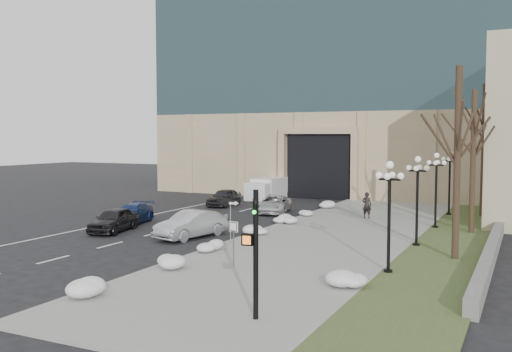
# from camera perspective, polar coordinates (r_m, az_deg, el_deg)

# --- Properties ---
(ground) EXTENTS (160.00, 160.00, 0.00)m
(ground) POSITION_cam_1_polar(r_m,az_deg,el_deg) (22.97, -11.59, -10.68)
(ground) COLOR black
(ground) RESTS_ON ground
(sidewalk) EXTENTS (9.00, 40.00, 0.12)m
(sidewalk) POSITION_cam_1_polar(r_m,az_deg,el_deg) (33.67, 8.07, -5.83)
(sidewalk) COLOR gray
(sidewalk) RESTS_ON ground
(curb) EXTENTS (0.30, 40.00, 0.14)m
(curb) POSITION_cam_1_polar(r_m,az_deg,el_deg) (35.27, 1.06, -5.33)
(curb) COLOR gray
(curb) RESTS_ON ground
(grass_strip) EXTENTS (4.00, 40.00, 0.10)m
(grass_strip) POSITION_cam_1_polar(r_m,az_deg,el_deg) (32.34, 19.18, -6.44)
(grass_strip) COLOR #3A4C26
(grass_strip) RESTS_ON ground
(stone_wall) EXTENTS (0.50, 30.00, 0.70)m
(stone_wall) POSITION_cam_1_polar(r_m,az_deg,el_deg) (34.10, 22.94, -5.49)
(stone_wall) COLOR gray
(stone_wall) RESTS_ON ground
(office_tower) EXTENTS (40.00, 24.70, 36.00)m
(office_tower) POSITION_cam_1_polar(r_m,az_deg,el_deg) (64.42, 11.70, 15.29)
(office_tower) COLOR tan
(office_tower) RESTS_ON ground
(car_a) EXTENTS (2.60, 4.53, 1.45)m
(car_a) POSITION_cam_1_polar(r_m,az_deg,el_deg) (35.67, -14.05, -4.28)
(car_a) COLOR black
(car_a) RESTS_ON ground
(car_b) EXTENTS (2.57, 4.92, 1.54)m
(car_b) POSITION_cam_1_polar(r_m,az_deg,el_deg) (32.72, -6.49, -4.84)
(car_b) COLOR #B1B5BA
(car_b) RESTS_ON ground
(car_c) EXTENTS (2.92, 4.82, 1.31)m
(car_c) POSITION_cam_1_polar(r_m,az_deg,el_deg) (38.58, -12.34, -3.74)
(car_c) COLOR navy
(car_c) RESTS_ON ground
(car_d) EXTENTS (3.12, 5.09, 1.32)m
(car_d) POSITION_cam_1_polar(r_m,az_deg,el_deg) (43.05, 1.78, -2.84)
(car_d) COLOR silver
(car_d) RESTS_ON ground
(car_e) EXTENTS (1.91, 4.26, 1.42)m
(car_e) POSITION_cam_1_polar(r_m,az_deg,el_deg) (47.43, -3.20, -2.15)
(car_e) COLOR #2A2A2E
(car_e) RESTS_ON ground
(pedestrian) EXTENTS (0.70, 0.49, 1.82)m
(pedestrian) POSITION_cam_1_polar(r_m,az_deg,el_deg) (40.14, 11.02, -2.88)
(pedestrian) COLOR black
(pedestrian) RESTS_ON sidewalk
(box_truck) EXTENTS (2.22, 6.18, 1.96)m
(box_truck) POSITION_cam_1_polar(r_m,az_deg,el_deg) (52.44, 1.33, -1.29)
(box_truck) COLOR silver
(box_truck) RESTS_ON ground
(one_way_sign) EXTENTS (0.91, 0.32, 2.42)m
(one_way_sign) POSITION_cam_1_polar(r_m,az_deg,el_deg) (30.01, -2.30, -3.26)
(one_way_sign) COLOR slate
(one_way_sign) RESTS_ON ground
(keep_sign) EXTENTS (0.45, 0.11, 2.10)m
(keep_sign) POSITION_cam_1_polar(r_m,az_deg,el_deg) (24.79, -2.27, -5.85)
(keep_sign) COLOR slate
(keep_sign) RESTS_ON ground
(traffic_signal) EXTENTS (0.71, 0.95, 4.16)m
(traffic_signal) POSITION_cam_1_polar(r_m,az_deg,el_deg) (17.75, -0.14, -8.11)
(traffic_signal) COLOR black
(traffic_signal) RESTS_ON ground
(snow_clump_a) EXTENTS (1.10, 1.60, 0.36)m
(snow_clump_a) POSITION_cam_1_polar(r_m,az_deg,el_deg) (21.50, -16.70, -10.96)
(snow_clump_a) COLOR white
(snow_clump_a) RESTS_ON sidewalk
(snow_clump_b) EXTENTS (1.10, 1.60, 0.36)m
(snow_clump_b) POSITION_cam_1_polar(r_m,az_deg,el_deg) (24.97, -9.03, -8.75)
(snow_clump_b) COLOR white
(snow_clump_b) RESTS_ON sidewalk
(snow_clump_c) EXTENTS (1.10, 1.60, 0.36)m
(snow_clump_c) POSITION_cam_1_polar(r_m,az_deg,el_deg) (28.60, -4.95, -7.08)
(snow_clump_c) COLOR white
(snow_clump_c) RESTS_ON sidewalk
(snow_clump_d) EXTENTS (1.10, 1.60, 0.36)m
(snow_clump_d) POSITION_cam_1_polar(r_m,az_deg,el_deg) (33.38, -0.00, -5.46)
(snow_clump_d) COLOR white
(snow_clump_d) RESTS_ON sidewalk
(snow_clump_e) EXTENTS (1.10, 1.60, 0.36)m
(snow_clump_e) POSITION_cam_1_polar(r_m,az_deg,el_deg) (37.28, 2.96, -4.47)
(snow_clump_e) COLOR white
(snow_clump_e) RESTS_ON sidewalk
(snow_clump_f) EXTENTS (1.10, 1.60, 0.36)m
(snow_clump_f) POSITION_cam_1_polar(r_m,az_deg,el_deg) (40.60, 5.15, -3.78)
(snow_clump_f) COLOR white
(snow_clump_f) RESTS_ON sidewalk
(snow_clump_g) EXTENTS (1.10, 1.60, 0.36)m
(snow_clump_g) POSITION_cam_1_polar(r_m,az_deg,el_deg) (45.00, 7.30, -3.04)
(snow_clump_g) COLOR white
(snow_clump_g) RESTS_ON sidewalk
(snow_clump_h) EXTENTS (1.10, 1.60, 0.36)m
(snow_clump_h) POSITION_cam_1_polar(r_m,az_deg,el_deg) (22.18, 8.91, -10.37)
(snow_clump_h) COLOR white
(snow_clump_h) RESTS_ON sidewalk
(lamppost_a) EXTENTS (1.18, 1.18, 4.76)m
(lamppost_a) POSITION_cam_1_polar(r_m,az_deg,el_deg) (24.35, 13.19, -2.50)
(lamppost_a) COLOR black
(lamppost_a) RESTS_ON ground
(lamppost_b) EXTENTS (1.18, 1.18, 4.76)m
(lamppost_b) POSITION_cam_1_polar(r_m,az_deg,el_deg) (30.70, 15.84, -1.22)
(lamppost_b) COLOR black
(lamppost_b) RESTS_ON ground
(lamppost_c) EXTENTS (1.18, 1.18, 4.76)m
(lamppost_c) POSITION_cam_1_polar(r_m,az_deg,el_deg) (37.10, 17.57, -0.38)
(lamppost_c) COLOR black
(lamppost_c) RESTS_ON ground
(lamppost_d) EXTENTS (1.18, 1.18, 4.76)m
(lamppost_d) POSITION_cam_1_polar(r_m,az_deg,el_deg) (43.53, 18.80, 0.21)
(lamppost_d) COLOR black
(lamppost_d) RESTS_ON ground
(tree_near) EXTENTS (3.20, 3.20, 9.00)m
(tree_near) POSITION_cam_1_polar(r_m,az_deg,el_deg) (27.79, 19.53, 3.85)
(tree_near) COLOR black
(tree_near) RESTS_ON ground
(tree_mid) EXTENTS (3.20, 3.20, 8.50)m
(tree_mid) POSITION_cam_1_polar(r_m,az_deg,el_deg) (35.76, 20.92, 3.28)
(tree_mid) COLOR black
(tree_mid) RESTS_ON ground
(tree_far) EXTENTS (3.20, 3.20, 9.50)m
(tree_far) POSITION_cam_1_polar(r_m,az_deg,el_deg) (43.73, 21.84, 4.19)
(tree_far) COLOR black
(tree_far) RESTS_ON ground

